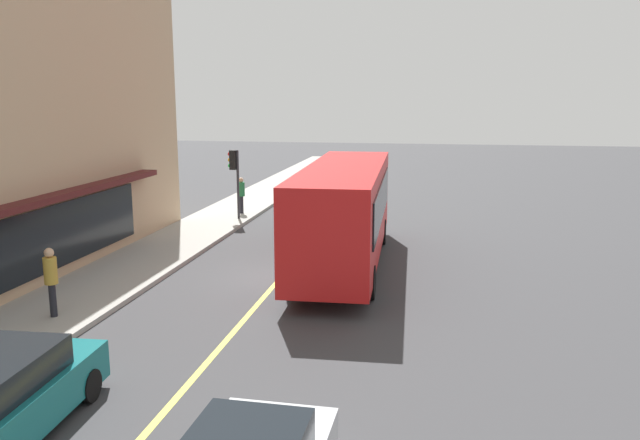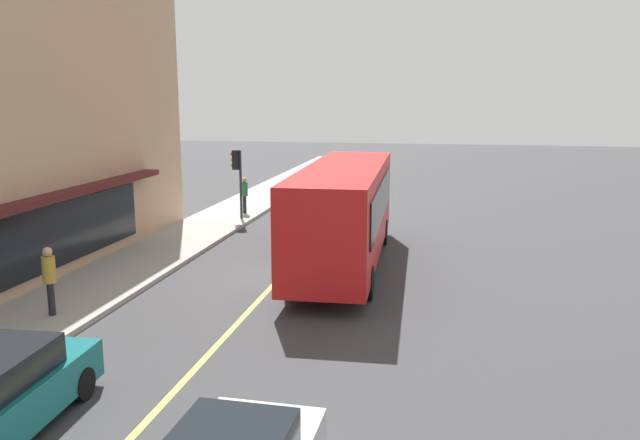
{
  "view_description": "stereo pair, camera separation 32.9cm",
  "coord_description": "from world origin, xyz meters",
  "px_view_note": "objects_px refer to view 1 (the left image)",
  "views": [
    {
      "loc": [
        -19.31,
        -4.85,
        5.82
      ],
      "look_at": [
        1.82,
        -0.97,
        1.6
      ],
      "focal_mm": 35.64,
      "sensor_mm": 36.0,
      "label": 1
    },
    {
      "loc": [
        -19.25,
        -5.17,
        5.82
      ],
      "look_at": [
        1.82,
        -0.97,
        1.6
      ],
      "focal_mm": 35.64,
      "sensor_mm": 36.0,
      "label": 2
    }
  ],
  "objects_px": {
    "pedestrian_by_curb": "(241,192)",
    "bus": "(345,210)",
    "traffic_light": "(234,168)",
    "car_teal": "(1,398)",
    "pedestrian_mid_block": "(51,275)"
  },
  "relations": [
    {
      "from": "bus",
      "to": "pedestrian_mid_block",
      "type": "height_order",
      "value": "bus"
    },
    {
      "from": "traffic_light",
      "to": "car_teal",
      "type": "distance_m",
      "value": 19.38
    },
    {
      "from": "traffic_light",
      "to": "pedestrian_by_curb",
      "type": "bearing_deg",
      "value": 4.96
    },
    {
      "from": "traffic_light",
      "to": "bus",
      "type": "bearing_deg",
      "value": -138.32
    },
    {
      "from": "pedestrian_by_curb",
      "to": "bus",
      "type": "bearing_deg",
      "value": -142.76
    },
    {
      "from": "pedestrian_mid_block",
      "to": "car_teal",
      "type": "bearing_deg",
      "value": -154.98
    },
    {
      "from": "bus",
      "to": "car_teal",
      "type": "relative_size",
      "value": 2.55
    },
    {
      "from": "pedestrian_by_curb",
      "to": "pedestrian_mid_block",
      "type": "height_order",
      "value": "pedestrian_mid_block"
    },
    {
      "from": "car_teal",
      "to": "pedestrian_by_curb",
      "type": "distance_m",
      "value": 20.64
    },
    {
      "from": "traffic_light",
      "to": "pedestrian_by_curb",
      "type": "height_order",
      "value": "traffic_light"
    },
    {
      "from": "pedestrian_by_curb",
      "to": "pedestrian_mid_block",
      "type": "distance_m",
      "value": 15.16
    },
    {
      "from": "bus",
      "to": "car_teal",
      "type": "distance_m",
      "value": 13.01
    },
    {
      "from": "pedestrian_mid_block",
      "to": "bus",
      "type": "bearing_deg",
      "value": -43.97
    },
    {
      "from": "car_teal",
      "to": "pedestrian_by_curb",
      "type": "bearing_deg",
      "value": 5.9
    },
    {
      "from": "car_teal",
      "to": "pedestrian_mid_block",
      "type": "bearing_deg",
      "value": 25.02
    }
  ]
}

